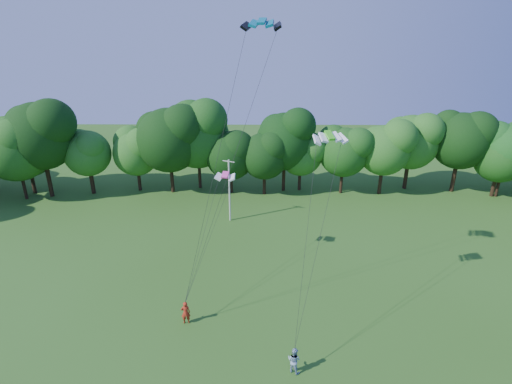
{
  "coord_description": "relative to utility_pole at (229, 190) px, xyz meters",
  "views": [
    {
      "loc": [
        0.66,
        -15.08,
        20.84
      ],
      "look_at": [
        0.36,
        13.0,
        9.51
      ],
      "focal_mm": 28.0,
      "sensor_mm": 36.0,
      "label": 1
    }
  ],
  "objects": [
    {
      "name": "kite_green",
      "position": [
        8.32,
        -15.66,
        10.31
      ],
      "size": [
        2.5,
        1.56,
        0.52
      ],
      "rotation": [
        0.0,
        0.0,
        0.24
      ],
      "color": "#41D21F",
      "rests_on": "ground"
    },
    {
      "name": "kite_flyer_right",
      "position": [
        5.79,
        -22.61,
        -2.94
      ],
      "size": [
        1.15,
        1.09,
        1.88
      ],
      "primitive_type": "imported",
      "rotation": [
        0.0,
        0.0,
        2.56
      ],
      "color": "#8CA8C3",
      "rests_on": "ground"
    },
    {
      "name": "kite_teal",
      "position": [
        3.6,
        -14.63,
        17.57
      ],
      "size": [
        2.71,
        1.54,
        0.48
      ],
      "rotation": [
        0.0,
        0.0,
        -0.16
      ],
      "color": "#046885",
      "rests_on": "ground"
    },
    {
      "name": "utility_pole",
      "position": [
        0.0,
        0.0,
        0.0
      ],
      "size": [
        1.4,
        0.7,
        7.51
      ],
      "rotation": [
        0.0,
        0.0,
        -0.43
      ],
      "color": "beige",
      "rests_on": "ground"
    },
    {
      "name": "tree_back_west",
      "position": [
        -27.75,
        6.28,
        4.36
      ],
      "size": [
        9.07,
        9.07,
        13.19
      ],
      "color": "black",
      "rests_on": "ground"
    },
    {
      "name": "kite_pink",
      "position": [
        0.44,
        -9.29,
        5.14
      ],
      "size": [
        1.91,
        1.14,
        0.43
      ],
      "rotation": [
        0.0,
        0.0,
        -0.16
      ],
      "color": "#FF46AC",
      "rests_on": "ground"
    },
    {
      "name": "kite_flyer_left",
      "position": [
        -2.1,
        -17.99,
        -2.92
      ],
      "size": [
        0.76,
        0.56,
        1.92
      ],
      "primitive_type": "imported",
      "rotation": [
        0.0,
        0.0,
        3.29
      ],
      "color": "#B32A17",
      "rests_on": "ground"
    },
    {
      "name": "tree_back_east",
      "position": [
        35.59,
        7.8,
        2.92
      ],
      "size": [
        7.49,
        7.49,
        10.89
      ],
      "color": "#392717",
      "rests_on": "ground"
    },
    {
      "name": "tree_back_center",
      "position": [
        6.82,
        9.72,
        3.86
      ],
      "size": [
        8.52,
        8.52,
        12.39
      ],
      "color": "black",
      "rests_on": "ground"
    }
  ]
}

